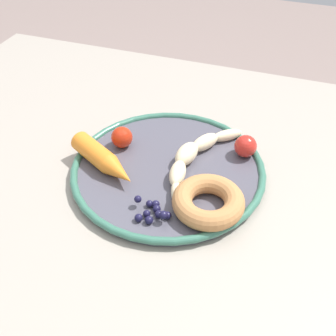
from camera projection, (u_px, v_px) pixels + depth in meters
name	position (u px, v px, depth m)	size (l,w,h in m)	color
dining_table	(183.00, 207.00, 0.75)	(1.17, 0.75, 0.72)	#9E9487
plate	(168.00, 169.00, 0.68)	(0.31, 0.31, 0.02)	#4F4D59
banana	(194.00, 158.00, 0.68)	(0.09, 0.22, 0.03)	beige
carrot_orange	(104.00, 160.00, 0.66)	(0.14, 0.10, 0.03)	orange
donut	(208.00, 202.00, 0.60)	(0.11, 0.11, 0.03)	#BA7D48
blueberry_pile	(153.00, 212.00, 0.59)	(0.06, 0.04, 0.02)	#191638
tomato_near	(246.00, 146.00, 0.69)	(0.04, 0.04, 0.04)	red
tomato_mid	(122.00, 137.00, 0.71)	(0.04, 0.04, 0.04)	red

